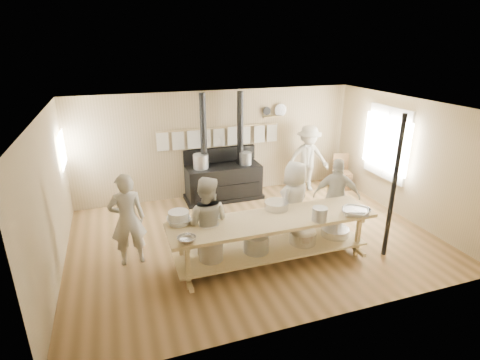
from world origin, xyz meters
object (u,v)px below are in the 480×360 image
object	(u,v)px
cook_far_left	(127,220)
chair	(341,178)
cook_center	(294,202)
cook_left	(207,223)
roasting_pan	(355,211)
cook_right	(336,196)
prep_table	(272,235)
stove	(223,178)
cook_by_window	(308,159)

from	to	relation	value
cook_far_left	chair	size ratio (longest dim) A/B	1.84
cook_center	cook_left	bearing A→B (deg)	-17.78
cook_left	roasting_pan	xyz separation A→B (m)	(2.54, -0.56, 0.07)
cook_far_left	cook_right	size ratio (longest dim) A/B	1.07
cook_left	cook_right	size ratio (longest dim) A/B	1.05
cook_far_left	cook_right	bearing A→B (deg)	174.02
prep_table	cook_center	xyz separation A→B (m)	(0.72, 0.62, 0.28)
prep_table	cook_center	size ratio (longest dim) A/B	2.25
cook_center	roasting_pan	xyz separation A→B (m)	(0.72, -0.92, 0.10)
stove	chair	world-z (taller)	stove
cook_left	chair	world-z (taller)	cook_left
prep_table	cook_left	xyz separation A→B (m)	(-1.09, 0.26, 0.30)
prep_table	cook_center	distance (m)	0.99
cook_left	chair	distance (m)	4.92
cook_far_left	prep_table	bearing A→B (deg)	157.95
cook_left	cook_by_window	distance (m)	4.21
cook_far_left	roasting_pan	xyz separation A→B (m)	(3.79, -1.08, 0.06)
cook_left	stove	bearing A→B (deg)	-85.83
cook_by_window	cook_left	bearing A→B (deg)	-131.94
prep_table	roasting_pan	distance (m)	1.52
prep_table	cook_right	distance (m)	1.79
stove	prep_table	size ratio (longest dim) A/B	0.72
cook_far_left	cook_right	xyz separation A→B (m)	(4.00, -0.16, -0.05)
cook_by_window	chair	xyz separation A→B (m)	(0.94, -0.18, -0.59)
cook_center	roasting_pan	size ratio (longest dim) A/B	3.98
prep_table	chair	bearing A→B (deg)	40.16
cook_left	cook_by_window	bearing A→B (deg)	-116.15
cook_far_left	cook_center	world-z (taller)	cook_far_left
stove	roasting_pan	size ratio (longest dim) A/B	6.47
stove	prep_table	world-z (taller)	stove
stove	roasting_pan	world-z (taller)	stove
prep_table	cook_right	xyz separation A→B (m)	(1.66, 0.62, 0.26)
stove	chair	distance (m)	3.19
prep_table	cook_left	world-z (taller)	cook_left
cook_left	cook_by_window	size ratio (longest dim) A/B	0.96
prep_table	cook_far_left	bearing A→B (deg)	161.66
cook_by_window	chair	bearing A→B (deg)	-0.83
cook_left	roasting_pan	world-z (taller)	cook_left
cook_by_window	cook_far_left	bearing A→B (deg)	-145.58
cook_center	cook_far_left	bearing A→B (deg)	-32.03
prep_table	roasting_pan	bearing A→B (deg)	-11.85
cook_left	cook_center	world-z (taller)	cook_left
stove	cook_center	world-z (taller)	stove
cook_center	cook_by_window	size ratio (longest dim) A/B	0.93
cook_right	roasting_pan	world-z (taller)	cook_right
roasting_pan	cook_left	bearing A→B (deg)	167.59
cook_far_left	cook_center	distance (m)	3.07
cook_by_window	stove	bearing A→B (deg)	-174.30
cook_left	chair	xyz separation A→B (m)	(4.26, 2.41, -0.55)
stove	cook_center	bearing A→B (deg)	-73.35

